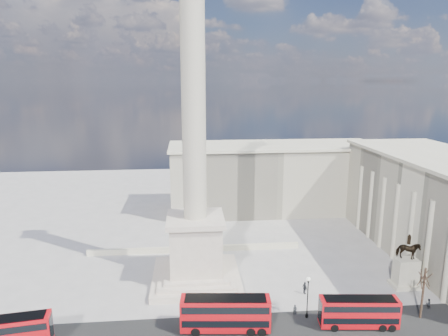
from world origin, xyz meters
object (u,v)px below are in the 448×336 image
at_px(nelsons_column, 195,204).
at_px(equestrian_statue, 406,268).
at_px(victorian_lamp, 308,294).
at_px(pedestrian_crossing, 305,288).
at_px(red_bus_c, 359,312).
at_px(pedestrian_walking, 295,310).
at_px(pedestrian_standing, 428,304).
at_px(red_bus_b, 226,313).
at_px(red_bus_a, 5,334).

height_order(nelsons_column, equestrian_statue, nelsons_column).
relative_size(victorian_lamp, pedestrian_crossing, 3.09).
relative_size(red_bus_c, pedestrian_walking, 6.42).
distance_m(pedestrian_walking, pedestrian_standing, 19.39).
height_order(red_bus_b, pedestrian_standing, red_bus_b).
relative_size(equestrian_statue, pedestrian_standing, 5.73).
relative_size(nelsons_column, pedestrian_crossing, 25.84).
xyz_separation_m(nelsons_column, red_bus_b, (3.51, -13.92, -10.47)).
bearing_deg(equestrian_statue, red_bus_c, -140.80).
bearing_deg(pedestrian_standing, equestrian_statue, -99.52).
bearing_deg(pedestrian_standing, red_bus_a, -5.56).
relative_size(red_bus_c, pedestrian_crossing, 5.35).
relative_size(pedestrian_standing, pedestrian_crossing, 0.79).
relative_size(red_bus_b, pedestrian_standing, 7.70).
bearing_deg(pedestrian_crossing, red_bus_b, 104.17).
xyz_separation_m(pedestrian_standing, pedestrian_crossing, (-16.37, 5.56, 0.20)).
bearing_deg(red_bus_c, victorian_lamp, 161.89).
bearing_deg(red_bus_a, nelsons_column, 26.07).
height_order(nelsons_column, red_bus_a, nelsons_column).
bearing_deg(pedestrian_crossing, victorian_lamp, 148.44).
bearing_deg(pedestrian_standing, red_bus_b, -4.88).
xyz_separation_m(pedestrian_walking, pedestrian_crossing, (3.01, 5.56, 0.16)).
xyz_separation_m(nelsons_column, pedestrian_standing, (32.69, -11.50, -12.16)).
bearing_deg(nelsons_column, pedestrian_standing, -19.38).
bearing_deg(red_bus_c, red_bus_b, -177.09).
xyz_separation_m(nelsons_column, red_bus_c, (20.97, -14.74, -10.76)).
distance_m(victorian_lamp, pedestrian_crossing, 6.78).
height_order(victorian_lamp, pedestrian_crossing, victorian_lamp).
bearing_deg(pedestrian_crossing, nelsons_column, 52.24).
distance_m(victorian_lamp, pedestrian_standing, 18.09).
height_order(red_bus_a, pedestrian_walking, red_bus_a).
height_order(nelsons_column, victorian_lamp, nelsons_column).
distance_m(nelsons_column, red_bus_b, 17.77).
xyz_separation_m(red_bus_a, equestrian_statue, (55.80, 10.28, 0.81)).
bearing_deg(pedestrian_standing, pedestrian_crossing, -28.38).
height_order(equestrian_statue, pedestrian_standing, equestrian_statue).
bearing_deg(pedestrian_walking, victorian_lamp, -7.13).
distance_m(nelsons_column, red_bus_c, 27.80).
height_order(equestrian_statue, pedestrian_walking, equestrian_statue).
relative_size(nelsons_column, pedestrian_standing, 32.79).
distance_m(red_bus_c, equestrian_statue, 15.14).
bearing_deg(nelsons_column, equestrian_statue, -9.03).
distance_m(red_bus_b, pedestrian_crossing, 15.16).
relative_size(victorian_lamp, equestrian_statue, 0.69).
height_order(red_bus_c, pedestrian_standing, red_bus_c).
distance_m(equestrian_statue, pedestrian_walking, 20.50).
bearing_deg(victorian_lamp, red_bus_b, -170.56).
bearing_deg(equestrian_statue, pedestrian_walking, -161.96).
bearing_deg(red_bus_b, equestrian_statue, 21.98).
relative_size(nelsons_column, red_bus_a, 4.64).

